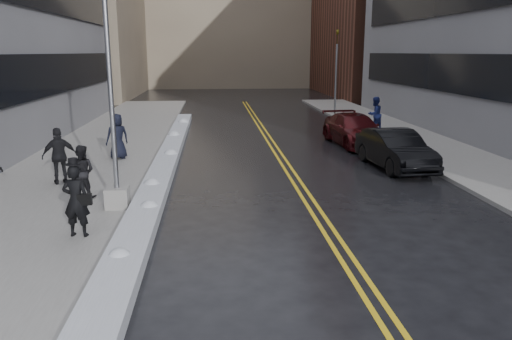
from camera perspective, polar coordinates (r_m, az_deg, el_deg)
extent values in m
plane|color=black|center=(13.11, -2.58, -7.15)|extent=(160.00, 160.00, 0.00)
cube|color=gray|center=(23.33, -17.91, 1.53)|extent=(5.50, 50.00, 0.15)
cube|color=gray|center=(25.02, 19.92, 2.14)|extent=(4.00, 50.00, 0.15)
cube|color=gold|center=(22.91, 2.25, 1.79)|extent=(0.12, 50.00, 0.01)
cube|color=gold|center=(22.95, 2.99, 1.80)|extent=(0.12, 50.00, 0.01)
cube|color=silver|center=(20.84, -10.26, 0.89)|extent=(0.90, 30.00, 0.34)
cube|color=gray|center=(58.41, -20.74, 16.85)|extent=(14.00, 22.00, 18.00)
cube|color=gray|center=(72.60, -3.11, 18.38)|extent=(36.00, 16.00, 22.00)
cube|color=gray|center=(15.13, -15.53, -3.03)|extent=(0.65, 0.65, 0.60)
cylinder|color=gray|center=(14.56, -16.48, 11.48)|extent=(0.14, 0.14, 7.00)
cylinder|color=maroon|center=(24.55, 17.87, 2.99)|extent=(0.24, 0.24, 0.60)
sphere|color=maroon|center=(24.50, 17.92, 3.68)|extent=(0.26, 0.26, 0.26)
cylinder|color=maroon|center=(24.54, 17.88, 3.10)|extent=(0.25, 0.10, 0.10)
cylinder|color=gray|center=(37.42, 9.10, 10.20)|extent=(0.14, 0.14, 5.00)
imported|color=#594C0C|center=(37.38, 9.28, 14.80)|extent=(0.16, 0.20, 1.00)
imported|color=black|center=(12.94, -19.87, -3.33)|extent=(0.71, 0.52, 1.80)
imported|color=black|center=(16.32, -19.30, -0.18)|extent=(0.89, 0.74, 1.67)
imported|color=black|center=(21.89, -15.57, 3.72)|extent=(1.12, 1.00, 1.93)
imported|color=black|center=(18.34, -21.54, 1.51)|extent=(1.24, 0.88, 1.95)
imported|color=navy|center=(29.38, 13.42, 6.23)|extent=(1.20, 1.11, 1.97)
imported|color=black|center=(20.78, 15.61, 2.27)|extent=(2.03, 4.83, 1.55)
imported|color=#3A090C|center=(25.70, 11.22, 4.54)|extent=(2.63, 5.47, 1.54)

